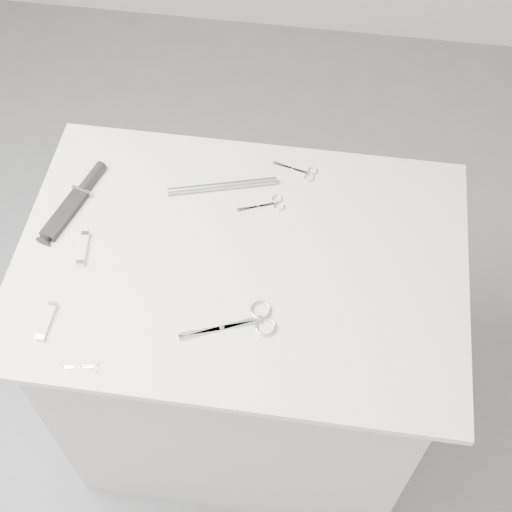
# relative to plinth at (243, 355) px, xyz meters

# --- Properties ---
(ground) EXTENTS (4.00, 4.00, 0.01)m
(ground) POSITION_rel_plinth_xyz_m (0.00, 0.00, -0.46)
(ground) COLOR gray
(ground) RESTS_ON ground
(plinth) EXTENTS (0.90, 0.60, 0.90)m
(plinth) POSITION_rel_plinth_xyz_m (0.00, 0.00, 0.00)
(plinth) COLOR #B5B5B2
(plinth) RESTS_ON ground
(display_board) EXTENTS (1.00, 0.70, 0.02)m
(display_board) POSITION_rel_plinth_xyz_m (0.00, 0.00, 0.46)
(display_board) COLOR beige
(display_board) RESTS_ON plinth
(large_shears) EXTENTS (0.20, 0.12, 0.01)m
(large_shears) POSITION_rel_plinth_xyz_m (0.04, -0.16, 0.47)
(large_shears) COLOR silver
(large_shears) RESTS_ON display_board
(embroidery_scissors_a) EXTENTS (0.11, 0.07, 0.00)m
(embroidery_scissors_a) POSITION_rel_plinth_xyz_m (0.04, 0.16, 0.47)
(embroidery_scissors_a) COLOR silver
(embroidery_scissors_a) RESTS_ON display_board
(embroidery_scissors_b) EXTENTS (0.11, 0.05, 0.00)m
(embroidery_scissors_b) POSITION_rel_plinth_xyz_m (0.11, 0.27, 0.47)
(embroidery_scissors_b) COLOR silver
(embroidery_scissors_b) RESTS_ON display_board
(tiny_scissors) EXTENTS (0.07, 0.03, 0.00)m
(tiny_scissors) POSITION_rel_plinth_xyz_m (-0.27, -0.30, 0.47)
(tiny_scissors) COLOR silver
(tiny_scissors) RESTS_ON display_board
(sheathed_knife) EXTENTS (0.10, 0.24, 0.03)m
(sheathed_knife) POSITION_rel_plinth_xyz_m (-0.40, 0.11, 0.48)
(sheathed_knife) COLOR black
(sheathed_knife) RESTS_ON display_board
(pocket_knife_a) EXTENTS (0.03, 0.09, 0.01)m
(pocket_knife_a) POSITION_rel_plinth_xyz_m (-0.35, -0.03, 0.48)
(pocket_knife_a) COLOR beige
(pocket_knife_a) RESTS_ON display_board
(pocket_knife_b) EXTENTS (0.02, 0.09, 0.01)m
(pocket_knife_b) POSITION_rel_plinth_xyz_m (-0.37, -0.22, 0.48)
(pocket_knife_b) COLOR beige
(pocket_knife_b) RESTS_ON display_board
(metal_rail) EXTENTS (0.25, 0.09, 0.02)m
(metal_rail) POSITION_rel_plinth_xyz_m (-0.07, 0.19, 0.48)
(metal_rail) COLOR #95979D
(metal_rail) RESTS_ON display_board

